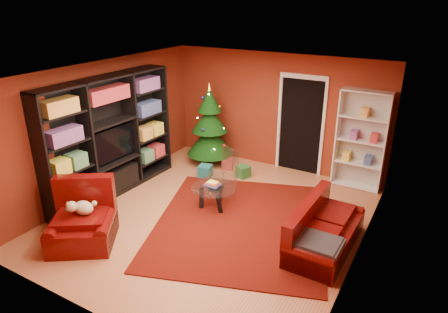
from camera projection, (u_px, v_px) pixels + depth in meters
The scene contains 18 objects.
floor at pixel (213, 218), 7.24m from camera, with size 5.00×5.50×0.05m, color #AC633C.
ceiling at pixel (211, 72), 6.23m from camera, with size 5.00×5.50×0.05m, color silver.
wall_back at pixel (276, 111), 8.96m from camera, with size 5.00×0.05×2.60m, color maroon.
wall_left at pixel (103, 127), 7.89m from camera, with size 0.05×5.50×2.60m, color maroon.
wall_right at pixel (366, 183), 5.57m from camera, with size 0.05×5.50×2.60m, color maroon.
doorway at pixel (300, 127), 8.74m from camera, with size 1.06×0.60×2.16m, color black, non-canonical shape.
rug at pixel (240, 223), 7.03m from camera, with size 2.87×3.35×0.02m, color #550F07.
media_unit at pixel (110, 137), 7.74m from camera, with size 0.47×3.06×2.34m, color black, non-canonical shape.
christmas_tree at pixel (210, 125), 9.23m from camera, with size 1.08×1.08×1.93m, color black, non-canonical shape.
gift_box_teal at pixel (205, 171), 8.76m from camera, with size 0.27×0.27×0.27m, color #186467.
gift_box_green at pixel (243, 172), 8.77m from camera, with size 0.26×0.26×0.26m, color #205F29.
gift_box_red at pixel (228, 164), 9.19m from camera, with size 0.24×0.24×0.24m, color maroon.
white_bookshelf at pixel (361, 141), 8.01m from camera, with size 0.97×0.35×2.09m, color white, non-canonical shape.
armchair at pixel (81, 221), 6.34m from camera, with size 1.05×1.05×0.82m, color #460605, non-canonical shape.
dog at pixel (84, 208), 6.31m from camera, with size 0.40×0.30×0.27m, color beige, non-canonical shape.
sofa at pixel (326, 227), 6.23m from camera, with size 1.76×0.79×0.76m, color #460605, non-canonical shape.
coffee_table at pixel (214, 197), 7.46m from camera, with size 0.85×0.85×0.53m, color gray, non-canonical shape.
acrylic_chair at pixel (221, 178), 7.64m from camera, with size 0.49×0.53×0.95m, color #66605B, non-canonical shape.
Camera 1 is at (3.29, -5.34, 3.76)m, focal length 32.00 mm.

